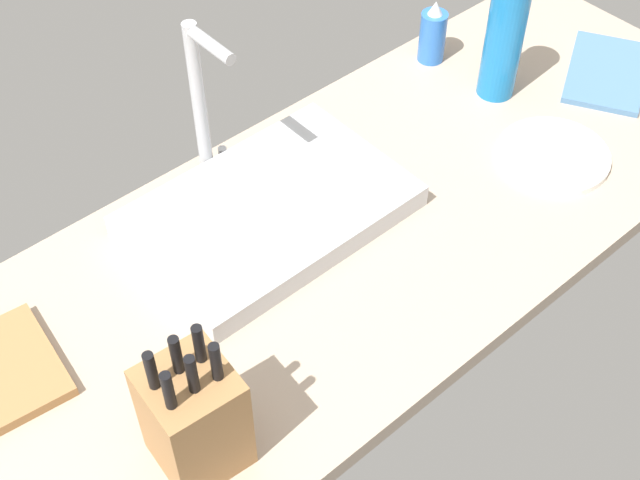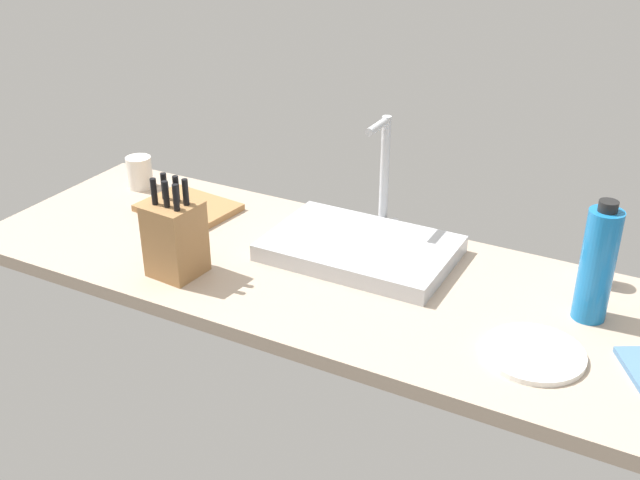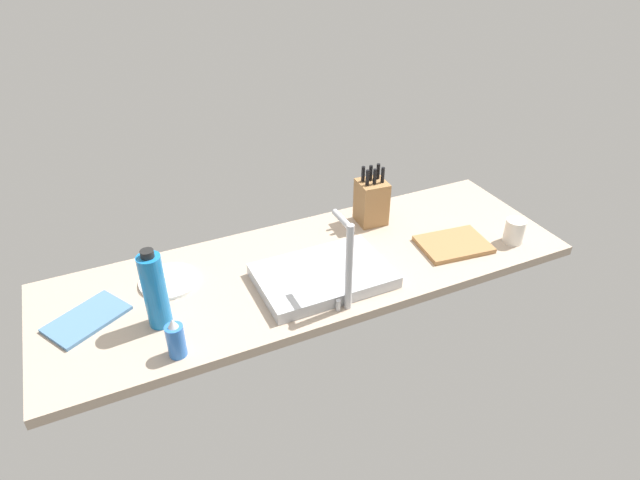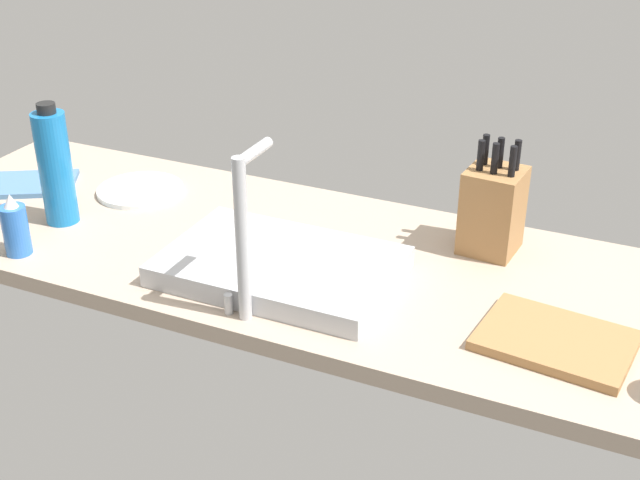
{
  "view_description": "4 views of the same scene",
  "coord_description": "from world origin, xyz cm",
  "px_view_note": "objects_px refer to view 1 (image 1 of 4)",
  "views": [
    {
      "loc": [
        -60.84,
        -72.37,
        110.39
      ],
      "look_at": [
        -1.66,
        -4.57,
        11.81
      ],
      "focal_mm": 48.91,
      "sensor_mm": 36.0,
      "label": 1
    },
    {
      "loc": [
        69.72,
        -140.87,
        92.88
      ],
      "look_at": [
        -3.98,
        -3.36,
        13.13
      ],
      "focal_mm": 42.61,
      "sensor_mm": 36.0,
      "label": 2
    },
    {
      "loc": [
        64.9,
        146.16,
        118.15
      ],
      "look_at": [
        -4.75,
        -2.52,
        11.51
      ],
      "focal_mm": 30.53,
      "sensor_mm": 36.0,
      "label": 3
    },
    {
      "loc": [
        -67.43,
        139.12,
        87.34
      ],
      "look_at": [
        -5.18,
        2.76,
        9.05
      ],
      "focal_mm": 47.59,
      "sensor_mm": 36.0,
      "label": 4
    }
  ],
  "objects_px": {
    "sink_basin": "(269,211)",
    "soap_bottle": "(433,35)",
    "water_bottle": "(505,36)",
    "dinner_plate": "(553,155)",
    "knife_block": "(194,417)",
    "dish_towel": "(606,72)",
    "faucet": "(202,97)"
  },
  "relations": [
    {
      "from": "knife_block",
      "to": "dish_towel",
      "type": "bearing_deg",
      "value": 12.47
    },
    {
      "from": "soap_bottle",
      "to": "knife_block",
      "type": "bearing_deg",
      "value": -154.49
    },
    {
      "from": "dinner_plate",
      "to": "soap_bottle",
      "type": "bearing_deg",
      "value": 82.1
    },
    {
      "from": "soap_bottle",
      "to": "water_bottle",
      "type": "xyz_separation_m",
      "value": [
        0.02,
        -0.16,
        0.07
      ]
    },
    {
      "from": "water_bottle",
      "to": "dinner_plate",
      "type": "distance_m",
      "value": 0.24
    },
    {
      "from": "sink_basin",
      "to": "dinner_plate",
      "type": "xyz_separation_m",
      "value": [
        0.49,
        -0.22,
        -0.02
      ]
    },
    {
      "from": "soap_bottle",
      "to": "dinner_plate",
      "type": "xyz_separation_m",
      "value": [
        -0.05,
        -0.36,
        -0.05
      ]
    },
    {
      "from": "faucet",
      "to": "dinner_plate",
      "type": "xyz_separation_m",
      "value": [
        0.5,
        -0.37,
        -0.17
      ]
    },
    {
      "from": "faucet",
      "to": "soap_bottle",
      "type": "distance_m",
      "value": 0.56
    },
    {
      "from": "soap_bottle",
      "to": "water_bottle",
      "type": "bearing_deg",
      "value": -83.67
    },
    {
      "from": "sink_basin",
      "to": "faucet",
      "type": "xyz_separation_m",
      "value": [
        -0.01,
        0.15,
        0.16
      ]
    },
    {
      "from": "sink_basin",
      "to": "soap_bottle",
      "type": "bearing_deg",
      "value": 14.7
    },
    {
      "from": "dinner_plate",
      "to": "dish_towel",
      "type": "relative_size",
      "value": 0.85
    },
    {
      "from": "soap_bottle",
      "to": "dinner_plate",
      "type": "distance_m",
      "value": 0.36
    },
    {
      "from": "faucet",
      "to": "knife_block",
      "type": "relative_size",
      "value": 1.29
    },
    {
      "from": "dish_towel",
      "to": "dinner_plate",
      "type": "bearing_deg",
      "value": -162.48
    },
    {
      "from": "sink_basin",
      "to": "dinner_plate",
      "type": "height_order",
      "value": "sink_basin"
    },
    {
      "from": "water_bottle",
      "to": "soap_bottle",
      "type": "bearing_deg",
      "value": 96.33
    },
    {
      "from": "dinner_plate",
      "to": "dish_towel",
      "type": "height_order",
      "value": "same"
    },
    {
      "from": "water_bottle",
      "to": "dinner_plate",
      "type": "bearing_deg",
      "value": -108.72
    },
    {
      "from": "dinner_plate",
      "to": "dish_towel",
      "type": "distance_m",
      "value": 0.29
    },
    {
      "from": "faucet",
      "to": "soap_bottle",
      "type": "xyz_separation_m",
      "value": [
        0.55,
        -0.01,
        -0.12
      ]
    },
    {
      "from": "water_bottle",
      "to": "dish_towel",
      "type": "bearing_deg",
      "value": -27.87
    },
    {
      "from": "faucet",
      "to": "dinner_plate",
      "type": "bearing_deg",
      "value": -36.65
    },
    {
      "from": "knife_block",
      "to": "water_bottle",
      "type": "bearing_deg",
      "value": 20.96
    },
    {
      "from": "soap_bottle",
      "to": "dish_towel",
      "type": "bearing_deg",
      "value": -49.88
    },
    {
      "from": "knife_block",
      "to": "soap_bottle",
      "type": "height_order",
      "value": "knife_block"
    },
    {
      "from": "faucet",
      "to": "dinner_plate",
      "type": "height_order",
      "value": "faucet"
    },
    {
      "from": "faucet",
      "to": "dinner_plate",
      "type": "relative_size",
      "value": 1.53
    },
    {
      "from": "sink_basin",
      "to": "knife_block",
      "type": "height_order",
      "value": "knife_block"
    },
    {
      "from": "soap_bottle",
      "to": "dinner_plate",
      "type": "height_order",
      "value": "soap_bottle"
    },
    {
      "from": "sink_basin",
      "to": "dinner_plate",
      "type": "bearing_deg",
      "value": -24.04
    }
  ]
}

